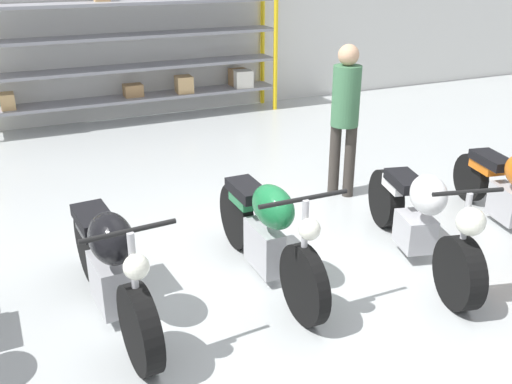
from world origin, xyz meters
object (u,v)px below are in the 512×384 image
Objects in this scene: motorcycle_black at (110,266)px; person_browsing at (345,109)px; motorcycle_green at (267,230)px; shelving_rack at (142,56)px; motorcycle_white at (420,219)px.

person_browsing is at bearing 110.63° from motorcycle_black.
motorcycle_green is 2.22m from person_browsing.
shelving_rack reaches higher than person_browsing.
motorcycle_black is 2.80m from motorcycle_white.
shelving_rack reaches higher than motorcycle_black.
motorcycle_green is (1.35, 0.02, 0.02)m from motorcycle_black.
motorcycle_white is at bearing 35.48° from person_browsing.
shelving_rack reaches higher than motorcycle_white.
person_browsing is (3.00, 1.39, 0.59)m from motorcycle_black.
motorcycle_black is at bearing -88.96° from motorcycle_green.
motorcycle_green is 1.46m from motorcycle_white.
shelving_rack is 2.47× the size of motorcycle_black.
motorcycle_white is at bearing -79.80° from shelving_rack.
motorcycle_green is 0.95× the size of motorcycle_white.
motorcycle_black is 1.35m from motorcycle_green.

